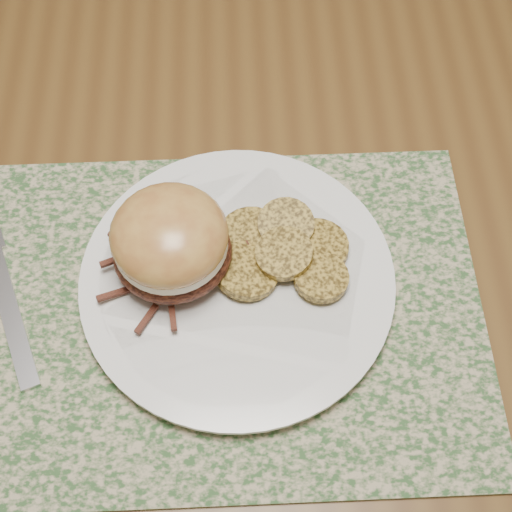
{
  "coord_description": "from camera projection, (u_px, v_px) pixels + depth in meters",
  "views": [
    {
      "loc": [
        -0.22,
        -0.51,
        1.32
      ],
      "look_at": [
        -0.21,
        -0.22,
        0.79
      ],
      "focal_mm": 50.0,
      "sensor_mm": 36.0,
      "label": 1
    }
  ],
  "objects": [
    {
      "name": "dinner_plate",
      "position": [
        237.0,
        280.0,
        0.63
      ],
      "size": [
        0.26,
        0.26,
        0.02
      ],
      "primitive_type": "cylinder",
      "color": "white",
      "rests_on": "placemat"
    },
    {
      "name": "ground",
      "position": [
        356.0,
        352.0,
        1.41
      ],
      "size": [
        3.5,
        3.5,
        0.0
      ],
      "primitive_type": "plane",
      "color": "#4F2F1B",
      "rests_on": "ground"
    },
    {
      "name": "fork",
      "position": [
        3.0,
        287.0,
        0.63
      ],
      "size": [
        0.09,
        0.19,
        0.0
      ],
      "rotation": [
        0.0,
        0.0,
        0.36
      ],
      "color": "#B2B3B9",
      "rests_on": "placemat"
    },
    {
      "name": "dining_table",
      "position": [
        428.0,
        137.0,
        0.82
      ],
      "size": [
        1.5,
        0.9,
        0.75
      ],
      "color": "brown",
      "rests_on": "ground"
    },
    {
      "name": "pork_sandwich",
      "position": [
        171.0,
        243.0,
        0.59
      ],
      "size": [
        0.11,
        0.11,
        0.08
      ],
      "rotation": [
        0.0,
        0.0,
        0.07
      ],
      "color": "black",
      "rests_on": "dinner_plate"
    },
    {
      "name": "placemat",
      "position": [
        226.0,
        310.0,
        0.62
      ],
      "size": [
        0.45,
        0.33,
        0.0
      ],
      "primitive_type": "cube",
      "color": "#31542B",
      "rests_on": "dining_table"
    },
    {
      "name": "roasted_potatoes",
      "position": [
        282.0,
        251.0,
        0.62
      ],
      "size": [
        0.13,
        0.12,
        0.03
      ],
      "color": "#A88731",
      "rests_on": "dinner_plate"
    }
  ]
}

